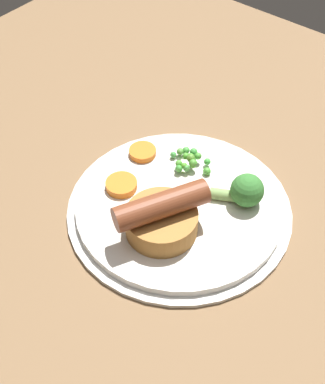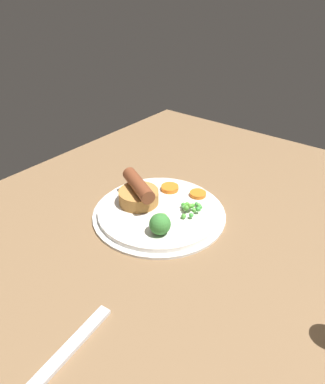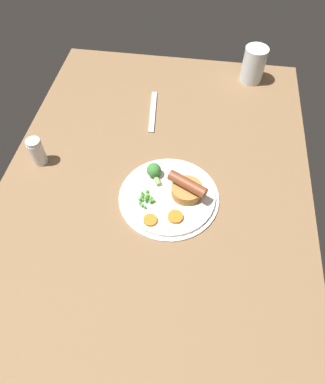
{
  "view_description": "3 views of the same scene",
  "coord_description": "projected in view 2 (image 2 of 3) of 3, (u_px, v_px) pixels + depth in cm",
  "views": [
    {
      "loc": [
        17.62,
        -35.86,
        48.78
      ],
      "look_at": [
        -7.29,
        -5.04,
        5.74
      ],
      "focal_mm": 50.0,
      "sensor_mm": 36.0,
      "label": 1
    },
    {
      "loc": [
        35.7,
        29.05,
        41.38
      ],
      "look_at": [
        -7.5,
        -4.77,
        6.82
      ],
      "focal_mm": 32.0,
      "sensor_mm": 36.0,
      "label": 2
    },
    {
      "loc": [
        -54.4,
        -9.66,
        73.54
      ],
      "look_at": [
        -6.4,
        -2.6,
        6.18
      ],
      "focal_mm": 32.0,
      "sensor_mm": 36.0,
      "label": 3
    }
  ],
  "objects": [
    {
      "name": "sausage_pudding",
      "position": [
        139.0,
        193.0,
        0.65
      ],
      "size": [
        7.65,
        10.1,
        5.28
      ],
      "rotation": [
        0.0,
        0.0,
        4.24
      ],
      "color": "#AD7538",
      "rests_on": "dinner_plate"
    },
    {
      "name": "broccoli_floret_near",
      "position": [
        160.0,
        224.0,
        0.58
      ],
      "size": [
        5.75,
        4.34,
        3.72
      ],
      "rotation": [
        0.0,
        0.0,
        0.49
      ],
      "color": "#387A33",
      "rests_on": "dinner_plate"
    },
    {
      "name": "carrot_slice_4",
      "position": [
        198.0,
        194.0,
        0.68
      ],
      "size": [
        4.11,
        4.11,
        0.75
      ],
      "primitive_type": "cylinder",
      "rotation": [
        0.0,
        0.0,
        1.88
      ],
      "color": "orange",
      "rests_on": "dinner_plate"
    },
    {
      "name": "dining_table",
      "position": [
        158.0,
        244.0,
        0.6
      ],
      "size": [
        110.0,
        80.0,
        3.0
      ],
      "primitive_type": "cube",
      "color": "brown",
      "rests_on": "ground"
    },
    {
      "name": "fork",
      "position": [
        56.0,
        363.0,
        0.4
      ],
      "size": [
        18.07,
        3.44,
        0.6
      ],
      "primitive_type": "cube",
      "rotation": [
        0.0,
        0.0,
        0.1
      ],
      "color": "silver",
      "rests_on": "dining_table"
    },
    {
      "name": "pea_pile",
      "position": [
        191.0,
        208.0,
        0.63
      ],
      "size": [
        5.56,
        4.06,
        1.9
      ],
      "color": "#53A83A",
      "rests_on": "dinner_plate"
    },
    {
      "name": "dinner_plate",
      "position": [
        159.0,
        212.0,
        0.65
      ],
      "size": [
        25.15,
        25.15,
        1.4
      ],
      "color": "silver",
      "rests_on": "dining_table"
    },
    {
      "name": "carrot_slice_0",
      "position": [
        170.0,
        188.0,
        0.7
      ],
      "size": [
        3.76,
        3.76,
        0.88
      ],
      "primitive_type": "cylinder",
      "rotation": [
        0.0,
        0.0,
        4.66
      ],
      "color": "orange",
      "rests_on": "dinner_plate"
    }
  ]
}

